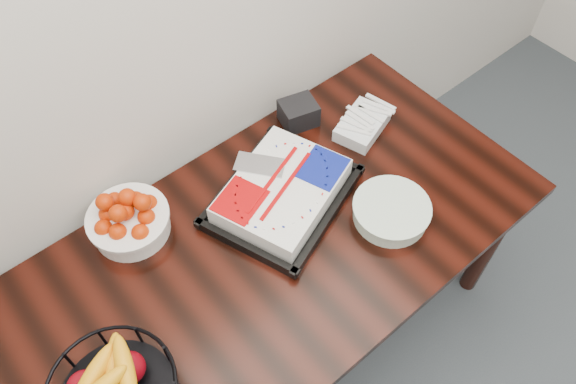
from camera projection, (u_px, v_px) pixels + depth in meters
table at (272, 258)px, 1.86m from camera, size 1.80×0.90×0.75m
cake_tray at (282, 193)px, 1.85m from camera, size 0.57×0.51×0.10m
tangerine_bowl at (128, 218)px, 1.76m from camera, size 0.26×0.26×0.17m
plate_stack at (391, 212)px, 1.83m from camera, size 0.26×0.26×0.06m
fork_bag at (362, 124)px, 2.06m from camera, size 0.24×0.20×0.06m
napkin_box at (298, 113)px, 2.07m from camera, size 0.15×0.14×0.09m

